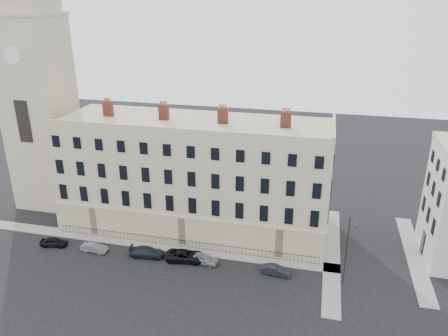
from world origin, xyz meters
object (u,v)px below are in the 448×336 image
Objects in this scene: car_c at (147,252)px; car_f at (276,270)px; car_e at (204,259)px; car_a at (54,242)px; car_b at (94,248)px; streetlamp at (347,248)px; car_d at (186,256)px.

car_c is 1.29× the size of car_f.
car_a is at bearing 98.94° from car_e.
car_b is at bearing 97.06° from car_f.
car_b is at bearing 99.70° from car_e.
car_c is (12.71, 0.50, 0.05)m from car_a.
car_b is 14.25m from car_e.
car_d is at bearing -159.11° from streetlamp.
car_a is 0.71× the size of car_d.
car_d is at bearing 95.99° from car_e.
car_d is at bearing -84.95° from car_b.
car_c is 1.18× the size of car_e.
streetlamp is (30.69, 0.58, 4.06)m from car_b.
car_f is at bearing -97.88° from car_d.
car_a is 1.01× the size of car_b.
car_d is (4.95, 0.26, 0.04)m from car_c.
car_b is 1.01× the size of car_f.
car_d is at bearing -92.76° from car_c.
car_c is 0.52× the size of streetlamp.
car_a reaches higher than car_f.
car_e is at bearing -97.89° from car_a.
car_b is 0.93× the size of car_e.
car_d is (11.94, 0.74, 0.11)m from car_b.
car_c is at bearing -158.38° from streetlamp.
streetlamp is (7.65, 0.15, 4.06)m from car_f.
car_d is 2.29m from car_e.
car_f is (8.80, -0.27, -0.07)m from car_e.
car_c is 7.25m from car_e.
car_a is 0.41× the size of streetlamp.
car_c reaches higher than car_b.
car_a is 19.97m from car_e.
streetlamp is at bearing -83.56° from car_e.
car_c is (6.99, 0.48, 0.07)m from car_b.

